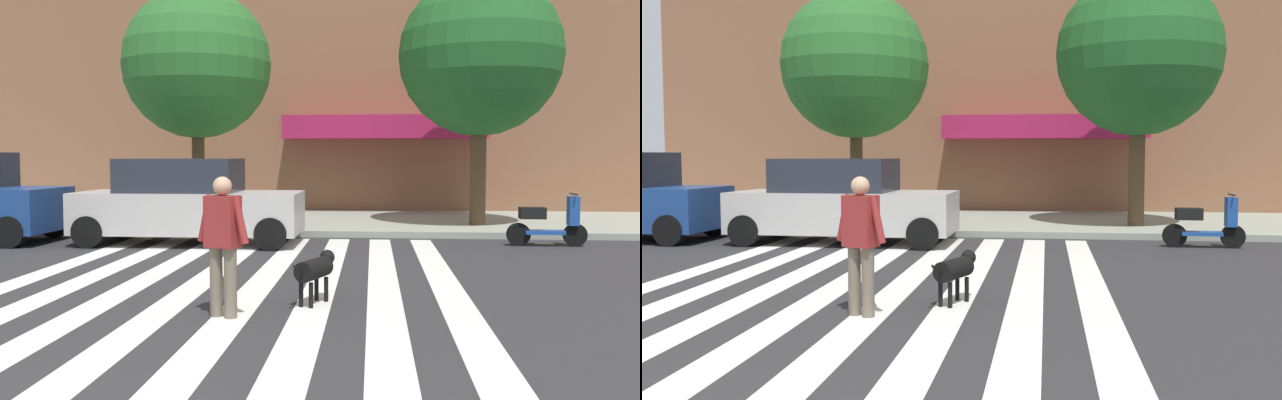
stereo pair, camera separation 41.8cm
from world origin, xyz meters
TOP-DOWN VIEW (x-y plane):
  - ground_plane at (0.00, 6.08)m, footprint 160.00×160.00m
  - sidewalk_far at (0.00, 15.16)m, footprint 80.00×6.00m
  - crosswalk_stripes at (0.18, 6.08)m, footprint 6.75×11.56m
  - parked_car_behind_first at (-1.66, 10.86)m, footprint 4.76×1.94m
  - parked_scooter at (5.89, 11.09)m, footprint 1.63×0.50m
  - street_tree_nearest at (-2.17, 13.68)m, footprint 3.76×3.76m
  - street_tree_middle at (4.89, 13.87)m, footprint 4.01×4.01m
  - pedestrian_dog_walker at (0.55, 4.53)m, footprint 0.68×0.37m
  - dog_on_leash at (1.56, 5.33)m, footprint 0.51×0.96m

SIDE VIEW (x-z plane):
  - ground_plane at x=0.00m, z-range 0.00..0.00m
  - crosswalk_stripes at x=0.18m, z-range 0.00..0.01m
  - sidewalk_far at x=0.00m, z-range 0.00..0.15m
  - dog_on_leash at x=1.56m, z-range 0.12..0.77m
  - parked_scooter at x=5.89m, z-range -0.08..1.03m
  - parked_car_behind_first at x=-1.66m, z-range -0.04..1.78m
  - pedestrian_dog_walker at x=0.55m, z-range 0.11..1.75m
  - street_tree_nearest at x=-2.17m, z-range 1.22..7.15m
  - street_tree_middle at x=4.89m, z-range 1.24..7.46m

